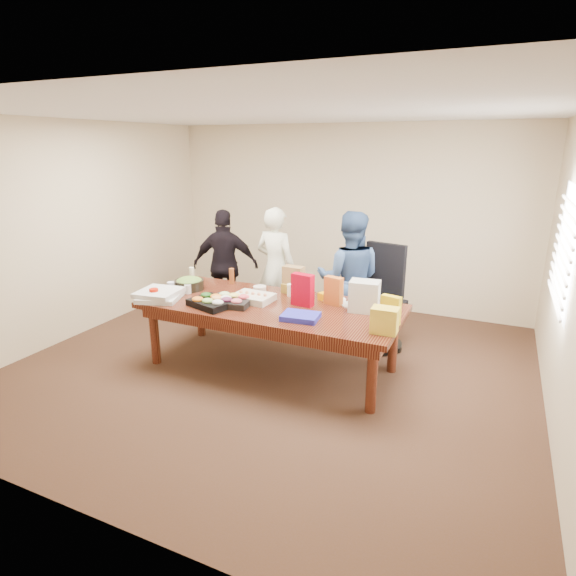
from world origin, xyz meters
The scene contains 39 objects.
floor centered at (0.00, 0.00, -0.01)m, with size 5.50×5.00×0.02m, color #47301E.
ceiling centered at (0.00, 0.00, 2.71)m, with size 5.50×5.00×0.02m, color white.
wall_back centered at (0.00, 2.50, 1.35)m, with size 5.50×0.04×2.70m, color beige.
wall_front centered at (0.00, -2.50, 1.35)m, with size 5.50×0.04×2.70m, color beige.
wall_left centered at (-2.75, 0.00, 1.35)m, with size 0.04×5.00×2.70m, color beige.
wall_right centered at (2.75, 0.00, 1.35)m, with size 0.04×5.00×2.70m, color beige.
window_panel centered at (2.72, 0.60, 1.50)m, with size 0.03×1.40×1.10m, color white.
window_blinds centered at (2.68, 0.60, 1.50)m, with size 0.04×1.36×1.00m, color beige.
conference_table centered at (0.00, 0.00, 0.38)m, with size 2.80×1.20×0.75m, color #4C1C0F.
office_chair centered at (0.94, 1.02, 0.60)m, with size 0.61×0.61×1.20m, color black.
person_center centered at (-0.53, 1.21, 0.81)m, with size 0.59×0.39×1.62m, color white.
person_right centered at (0.56, 1.02, 0.83)m, with size 0.80×0.63×1.66m, color #355286.
person_left centered at (-1.29, 1.16, 0.78)m, with size 0.91×0.38×1.56m, color black.
veggie_tray centered at (-0.54, -0.32, 0.78)m, with size 0.45×0.35×0.07m, color black.
fruit_tray centered at (-0.39, -0.20, 0.78)m, with size 0.44×0.34×0.07m, color black.
sheet_cake centered at (-0.22, 0.00, 0.79)m, with size 0.43×0.32×0.08m, color silver.
salad_bowl centered at (-1.12, 0.08, 0.81)m, with size 0.34×0.34×0.11m, color black.
chip_bag_blue centered at (0.47, -0.30, 0.78)m, with size 0.36×0.27×0.05m, color #282BC0.
chip_bag_red centered at (0.33, 0.09, 0.92)m, with size 0.24×0.10×0.35m, color #AE0019.
chip_bag_yellow centered at (1.30, -0.06, 0.89)m, with size 0.19×0.08×0.28m, color gold.
chip_bag_orange centered at (0.62, 0.26, 0.90)m, with size 0.20×0.09×0.30m, color #CD6323.
mayo_jar centered at (0.08, 0.34, 0.82)m, with size 0.09×0.09×0.14m, color white.
mustard_bottle centered at (0.22, 0.42, 0.83)m, with size 0.06×0.06×0.16m, color #DAE305.
dressing_bottle centered at (-0.78, 0.49, 0.85)m, with size 0.06×0.06×0.19m, color brown.
ranch_bottle centered at (-1.28, 0.35, 0.84)m, with size 0.06×0.06×0.19m, color beige.
banana_bunch centered at (0.54, 0.35, 0.79)m, with size 0.24×0.14×0.08m, color #FFAC00.
bread_loaf centered at (0.07, 0.43, 0.80)m, with size 0.27×0.12×0.11m, color olive.
kraft_bag centered at (0.05, 0.48, 0.90)m, with size 0.24×0.14×0.31m, color olive.
red_cup centered at (-1.23, -0.42, 0.81)m, with size 0.10×0.10×0.13m, color #AC1000.
clear_cup_a centered at (-1.26, -0.08, 0.81)m, with size 0.08×0.08×0.11m, color white.
clear_cup_b centered at (-1.04, -0.07, 0.80)m, with size 0.08×0.08×0.11m, color silver.
pizza_box_lower centered at (-1.19, -0.37, 0.77)m, with size 0.43×0.43×0.05m, color silver.
pizza_box_upper centered at (-1.21, -0.36, 0.82)m, with size 0.43×0.43×0.05m, color silver.
plate_a centered at (0.82, 0.31, 0.76)m, with size 0.23×0.23×0.01m, color white.
plate_b centered at (0.58, 0.39, 0.76)m, with size 0.26×0.26×0.02m, color white.
dip_bowl_a centered at (0.53, 0.42, 0.78)m, with size 0.15×0.15×0.06m, color beige.
dip_bowl_b centered at (-0.32, 0.35, 0.78)m, with size 0.15×0.15×0.06m, color beige.
grocery_bag_white centered at (0.97, 0.19, 0.91)m, with size 0.30×0.21×0.32m, color silver.
grocery_bag_yellow centered at (1.30, -0.30, 0.87)m, with size 0.24×0.17×0.24m, color yellow.
Camera 1 is at (2.15, -4.29, 2.40)m, focal length 29.25 mm.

